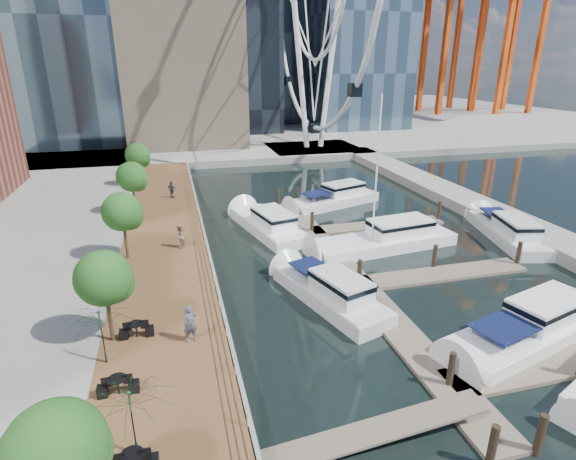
# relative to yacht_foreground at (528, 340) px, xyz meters

# --- Properties ---
(ground) EXTENTS (520.00, 520.00, 0.00)m
(ground) POSITION_rel_yacht_foreground_xyz_m (-9.07, -0.13, 0.00)
(ground) COLOR black
(ground) RESTS_ON ground
(boardwalk) EXTENTS (6.00, 60.00, 1.00)m
(boardwalk) POSITION_rel_yacht_foreground_xyz_m (-18.07, 14.87, 0.50)
(boardwalk) COLOR brown
(boardwalk) RESTS_ON ground
(seawall) EXTENTS (0.25, 60.00, 1.00)m
(seawall) POSITION_rel_yacht_foreground_xyz_m (-15.07, 14.87, 0.50)
(seawall) COLOR #595954
(seawall) RESTS_ON ground
(land_far) EXTENTS (200.00, 114.00, 1.00)m
(land_far) POSITION_rel_yacht_foreground_xyz_m (-9.07, 101.87, 0.50)
(land_far) COLOR gray
(land_far) RESTS_ON ground
(breakwater) EXTENTS (4.00, 60.00, 1.00)m
(breakwater) POSITION_rel_yacht_foreground_xyz_m (10.93, 19.87, 0.50)
(breakwater) COLOR gray
(breakwater) RESTS_ON ground
(pier) EXTENTS (14.00, 12.00, 1.00)m
(pier) POSITION_rel_yacht_foreground_xyz_m (4.93, 51.87, 0.50)
(pier) COLOR gray
(pier) RESTS_ON ground
(railing) EXTENTS (0.10, 60.00, 1.05)m
(railing) POSITION_rel_yacht_foreground_xyz_m (-15.17, 14.87, 1.52)
(railing) COLOR white
(railing) RESTS_ON boardwalk
(floating_docks) EXTENTS (16.00, 34.00, 2.60)m
(floating_docks) POSITION_rel_yacht_foreground_xyz_m (-1.10, 9.85, 0.49)
(floating_docks) COLOR #6D6051
(floating_docks) RESTS_ON ground
(port_cranes) EXTENTS (40.00, 52.00, 38.00)m
(port_cranes) POSITION_rel_yacht_foreground_xyz_m (58.60, 95.53, 20.00)
(port_cranes) COLOR #D84C14
(port_cranes) RESTS_ON ground
(street_trees) EXTENTS (2.60, 42.60, 4.60)m
(street_trees) POSITION_rel_yacht_foreground_xyz_m (-20.47, 13.87, 4.29)
(street_trees) COLOR #3F2B1C
(street_trees) RESTS_ON ground
(cafe_tables) EXTENTS (2.50, 13.70, 0.74)m
(cafe_tables) POSITION_rel_yacht_foreground_xyz_m (-19.47, -2.13, 1.37)
(cafe_tables) COLOR black
(cafe_tables) RESTS_ON ground
(yacht_foreground) EXTENTS (11.54, 5.87, 2.15)m
(yacht_foreground) POSITION_rel_yacht_foreground_xyz_m (0.00, 0.00, 0.00)
(yacht_foreground) COLOR white
(yacht_foreground) RESTS_ON ground
(pedestrian_near) EXTENTS (0.79, 0.64, 1.89)m
(pedestrian_near) POSITION_rel_yacht_foreground_xyz_m (-16.84, 2.84, 1.94)
(pedestrian_near) COLOR #44495A
(pedestrian_near) RESTS_ON boardwalk
(pedestrian_mid) EXTENTS (0.87, 0.99, 1.74)m
(pedestrian_mid) POSITION_rel_yacht_foreground_xyz_m (-16.93, 14.75, 1.87)
(pedestrian_mid) COLOR #87675D
(pedestrian_mid) RESTS_ON boardwalk
(pedestrian_far) EXTENTS (1.02, 0.94, 1.68)m
(pedestrian_far) POSITION_rel_yacht_foreground_xyz_m (-17.24, 27.99, 1.84)
(pedestrian_far) COLOR #363843
(pedestrian_far) RESTS_ON boardwalk
(moored_yachts) EXTENTS (23.75, 35.37, 11.50)m
(moored_yachts) POSITION_rel_yacht_foreground_xyz_m (-1.74, 12.88, 0.00)
(moored_yachts) COLOR white
(moored_yachts) RESTS_ON ground
(cafe_seating) EXTENTS (4.86, 13.07, 2.69)m
(cafe_seating) POSITION_rel_yacht_foreground_xyz_m (-19.57, -2.83, 2.33)
(cafe_seating) COLOR #103A20
(cafe_seating) RESTS_ON ground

